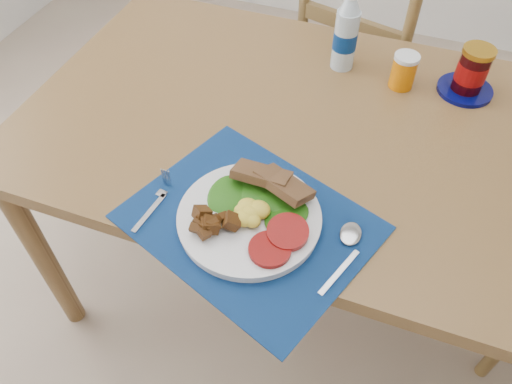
% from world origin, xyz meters
% --- Properties ---
extents(ground, '(4.00, 4.00, 0.00)m').
position_xyz_m(ground, '(0.00, 0.00, 0.00)').
color(ground, gray).
rests_on(ground, ground).
extents(table, '(1.40, 0.90, 0.75)m').
position_xyz_m(table, '(0.00, 0.20, 0.67)').
color(table, brown).
rests_on(table, ground).
extents(chair_far, '(0.51, 0.50, 1.14)m').
position_xyz_m(chair_far, '(0.04, 0.85, 0.58)').
color(chair_far, '#53391E').
rests_on(chair_far, ground).
extents(placemat, '(0.58, 0.52, 0.00)m').
position_xyz_m(placemat, '(-0.01, -0.14, 0.75)').
color(placemat, black).
rests_on(placemat, table).
extents(breakfast_plate, '(0.29, 0.29, 0.07)m').
position_xyz_m(breakfast_plate, '(-0.02, -0.15, 0.77)').
color(breakfast_plate, silver).
rests_on(breakfast_plate, placemat).
extents(fork, '(0.03, 0.16, 0.00)m').
position_xyz_m(fork, '(-0.22, -0.16, 0.76)').
color(fork, '#B2B5BA').
rests_on(fork, placemat).
extents(spoon, '(0.06, 0.19, 0.01)m').
position_xyz_m(spoon, '(0.19, -0.13, 0.76)').
color(spoon, '#B2B5BA').
rests_on(spoon, placemat).
extents(water_bottle, '(0.06, 0.06, 0.22)m').
position_xyz_m(water_bottle, '(0.04, 0.46, 0.85)').
color(water_bottle, '#ADBFCC').
rests_on(water_bottle, table).
extents(juice_glass, '(0.06, 0.06, 0.09)m').
position_xyz_m(juice_glass, '(0.21, 0.43, 0.79)').
color(juice_glass, '#D16B05').
rests_on(juice_glass, table).
extents(jam_on_saucer, '(0.14, 0.14, 0.13)m').
position_xyz_m(jam_on_saucer, '(0.37, 0.46, 0.81)').
color(jam_on_saucer, '#04084A').
rests_on(jam_on_saucer, table).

